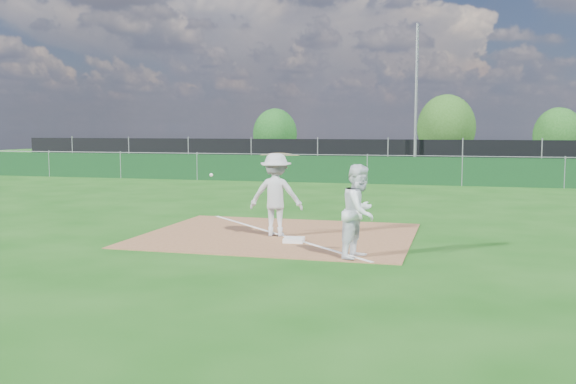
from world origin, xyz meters
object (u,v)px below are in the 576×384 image
(car_mid, at_px, (362,153))
(tree_mid, at_px, (446,128))
(car_right, at_px, (496,157))
(tree_left, at_px, (275,134))
(light_pole, at_px, (416,99))
(tree_right, at_px, (558,135))
(first_base, at_px, (294,240))
(play_at_first, at_px, (276,195))
(runner, at_px, (359,211))
(car_left, at_px, (310,154))

(car_mid, xyz_separation_m, tree_mid, (5.12, 5.01, 1.65))
(car_right, height_order, tree_mid, tree_mid)
(tree_left, bearing_deg, car_right, -20.54)
(car_mid, relative_size, tree_mid, 1.01)
(light_pole, relative_size, car_mid, 1.66)
(tree_mid, relative_size, tree_right, 1.26)
(light_pole, distance_m, tree_mid, 10.83)
(light_pole, relative_size, car_right, 1.65)
(first_base, bearing_deg, light_pole, 87.65)
(tree_mid, bearing_deg, first_base, -93.94)
(light_pole, relative_size, play_at_first, 3.58)
(car_right, xyz_separation_m, tree_left, (-15.41, 5.77, 1.28))
(runner, xyz_separation_m, car_right, (3.77, 28.23, -0.17))
(car_left, relative_size, tree_left, 1.15)
(tree_right, bearing_deg, car_right, -127.64)
(light_pole, xyz_separation_m, tree_right, (8.53, 9.80, -2.06))
(runner, bearing_deg, tree_left, 34.64)
(car_mid, height_order, tree_mid, tree_mid)
(first_base, relative_size, car_right, 0.09)
(runner, bearing_deg, car_left, 30.85)
(car_mid, height_order, tree_right, tree_right)
(play_at_first, relative_size, tree_mid, 0.47)
(light_pole, height_order, tree_left, light_pole)
(car_mid, bearing_deg, light_pole, -131.18)
(car_mid, height_order, tree_left, tree_left)
(light_pole, height_order, car_left, light_pole)
(runner, height_order, tree_right, tree_right)
(car_left, distance_m, tree_left, 6.79)
(tree_right, bearing_deg, play_at_first, -107.61)
(car_left, height_order, tree_right, tree_right)
(tree_mid, height_order, tree_right, tree_mid)
(first_base, bearing_deg, tree_mid, 86.06)
(first_base, height_order, play_at_first, play_at_first)
(play_at_first, height_order, car_left, play_at_first)
(first_base, xyz_separation_m, tree_right, (9.46, 32.32, 1.88))
(car_right, bearing_deg, car_left, 93.65)
(play_at_first, bearing_deg, light_pole, 86.03)
(car_left, height_order, car_right, car_left)
(car_mid, height_order, car_right, car_mid)
(light_pole, distance_m, tree_left, 15.16)
(first_base, height_order, tree_mid, tree_mid)
(car_right, xyz_separation_m, tree_right, (4.10, 5.31, 1.23))
(light_pole, distance_m, runner, 23.95)
(first_base, relative_size, car_mid, 0.09)
(car_right, bearing_deg, first_base, 174.25)
(light_pole, height_order, tree_mid, light_pole)
(light_pole, bearing_deg, tree_mid, 82.71)
(light_pole, xyz_separation_m, tree_mid, (1.36, 10.63, -1.55))
(car_left, relative_size, car_mid, 0.92)
(play_at_first, relative_size, tree_right, 0.59)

